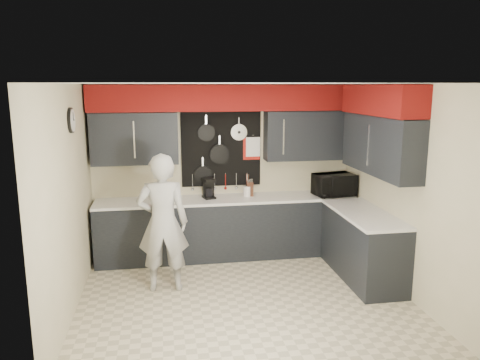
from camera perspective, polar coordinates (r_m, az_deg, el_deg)
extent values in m
plane|color=beige|center=(5.99, 0.47, -14.05)|extent=(4.00, 4.00, 0.00)
cube|color=beige|center=(7.25, -1.91, 1.28)|extent=(4.00, 0.01, 2.60)
cube|color=black|center=(6.97, -12.71, 4.96)|extent=(1.24, 0.32, 0.75)
cube|color=black|center=(7.30, 8.28, 5.41)|extent=(1.34, 0.32, 0.75)
cube|color=#670D0B|center=(6.96, -1.77, 9.98)|extent=(3.94, 0.36, 0.38)
cube|color=black|center=(7.18, -2.31, 3.81)|extent=(1.22, 0.03, 1.15)
cylinder|color=black|center=(7.09, -4.14, 5.76)|extent=(0.26, 0.04, 0.26)
cylinder|color=black|center=(7.15, -2.50, 3.17)|extent=(0.30, 0.04, 0.30)
cylinder|color=black|center=(7.17, -4.54, 0.66)|extent=(0.27, 0.04, 0.27)
cylinder|color=silver|center=(7.15, -0.13, 5.85)|extent=(0.25, 0.02, 0.25)
cube|color=#AC160D|center=(7.23, 1.42, 3.83)|extent=(0.26, 0.01, 0.34)
cube|color=white|center=(7.22, 1.60, 4.06)|extent=(0.22, 0.01, 0.30)
cylinder|color=silver|center=(7.20, -5.81, -0.22)|extent=(0.01, 0.01, 0.20)
cylinder|color=silver|center=(7.21, -4.46, -0.18)|extent=(0.01, 0.01, 0.20)
cylinder|color=silver|center=(7.22, -3.12, -0.13)|extent=(0.01, 0.01, 0.20)
cylinder|color=silver|center=(7.25, -1.78, -0.09)|extent=(0.01, 0.01, 0.20)
cylinder|color=silver|center=(7.27, -0.45, -0.04)|extent=(0.01, 0.01, 0.20)
cylinder|color=silver|center=(7.30, 0.86, 0.00)|extent=(0.01, 0.01, 0.20)
cube|color=beige|center=(6.21, 18.93, -1.06)|extent=(0.01, 3.50, 2.60)
cube|color=black|center=(6.32, 16.71, 4.12)|extent=(0.32, 1.70, 0.75)
cube|color=#670D0B|center=(6.27, 16.85, 9.33)|extent=(0.36, 1.70, 0.38)
cube|color=beige|center=(5.58, -20.15, -2.53)|extent=(0.01, 3.50, 2.60)
cylinder|color=black|center=(5.83, -19.90, 6.85)|extent=(0.04, 0.30, 0.30)
cylinder|color=white|center=(5.83, -19.69, 6.86)|extent=(0.01, 0.26, 0.26)
cube|color=black|center=(7.17, -1.54, -5.91)|extent=(3.90, 0.60, 0.88)
cube|color=white|center=(7.03, -1.55, -2.37)|extent=(3.90, 0.63, 0.04)
cube|color=black|center=(6.62, 14.73, -7.81)|extent=(0.60, 1.60, 0.88)
cube|color=white|center=(6.48, 14.82, -3.97)|extent=(0.63, 1.60, 0.04)
cube|color=black|center=(7.05, -1.23, -9.56)|extent=(3.90, 0.06, 0.10)
imported|color=black|center=(7.31, 11.38, -0.57)|extent=(0.65, 0.49, 0.33)
cube|color=#3B2212|center=(7.13, 1.23, -1.14)|extent=(0.10, 0.10, 0.21)
cylinder|color=white|center=(7.13, 0.89, -1.37)|extent=(0.12, 0.12, 0.16)
cube|color=black|center=(7.03, -3.81, -2.11)|extent=(0.21, 0.23, 0.03)
cube|color=black|center=(7.07, -3.89, -0.86)|extent=(0.17, 0.09, 0.27)
cube|color=black|center=(6.97, -3.84, -0.03)|extent=(0.21, 0.23, 0.05)
cylinder|color=black|center=(6.99, -3.80, -1.53)|extent=(0.10, 0.10, 0.13)
imported|color=#9F9F9D|center=(5.97, -9.39, -5.19)|extent=(0.67, 0.46, 1.77)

